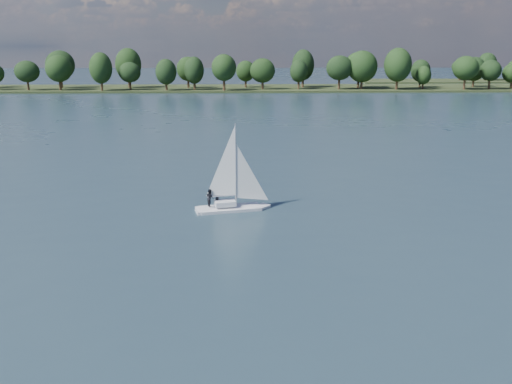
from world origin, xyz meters
TOP-DOWN VIEW (x-y plane):
  - ground at (0.00, 100.00)m, footprint 700.00×700.00m
  - far_shore at (0.00, 212.00)m, footprint 660.00×40.00m
  - sailboat at (-10.53, 33.60)m, footprint 7.72×3.78m
  - treeline at (-5.61, 207.99)m, footprint 562.75×74.07m

SIDE VIEW (x-z plane):
  - ground at x=0.00m, z-range 0.00..0.00m
  - far_shore at x=0.00m, z-range -0.75..0.75m
  - sailboat at x=-10.53m, z-range -2.16..7.63m
  - treeline at x=-5.61m, z-range -0.73..17.13m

